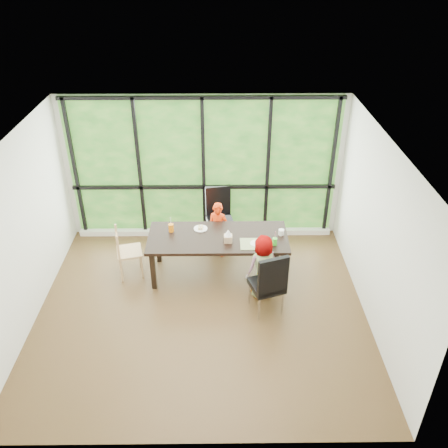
{
  "coord_description": "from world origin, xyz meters",
  "views": [
    {
      "loc": [
        0.29,
        -5.49,
        4.93
      ],
      "look_at": [
        0.35,
        0.81,
        1.05
      ],
      "focal_mm": 37.68,
      "sensor_mm": 36.0,
      "label": 1
    }
  ],
  "objects_px": {
    "plate_near": "(256,243)",
    "dining_table": "(218,255)",
    "green_cup": "(275,242)",
    "child_toddler": "(218,230)",
    "chair_window_leather": "(220,217)",
    "chair_end_beech": "(129,252)",
    "tissue_box": "(228,239)",
    "orange_cup": "(171,228)",
    "child_older": "(261,266)",
    "plate_far": "(201,229)",
    "white_mug": "(281,232)",
    "chair_interior_leather": "(267,281)"
  },
  "relations": [
    {
      "from": "white_mug",
      "to": "child_toddler",
      "type": "bearing_deg",
      "value": 152.95
    },
    {
      "from": "dining_table",
      "to": "child_older",
      "type": "distance_m",
      "value": 0.88
    },
    {
      "from": "chair_interior_leather",
      "to": "child_toddler",
      "type": "distance_m",
      "value": 1.65
    },
    {
      "from": "chair_window_leather",
      "to": "child_toddler",
      "type": "bearing_deg",
      "value": -105.96
    },
    {
      "from": "chair_window_leather",
      "to": "chair_end_beech",
      "type": "bearing_deg",
      "value": -158.47
    },
    {
      "from": "chair_window_leather",
      "to": "plate_near",
      "type": "relative_size",
      "value": 5.18
    },
    {
      "from": "dining_table",
      "to": "orange_cup",
      "type": "relative_size",
      "value": 16.67
    },
    {
      "from": "chair_window_leather",
      "to": "tissue_box",
      "type": "relative_size",
      "value": 8.08
    },
    {
      "from": "green_cup",
      "to": "plate_far",
      "type": "bearing_deg",
      "value": 157.91
    },
    {
      "from": "chair_interior_leather",
      "to": "tissue_box",
      "type": "relative_size",
      "value": 8.08
    },
    {
      "from": "child_toddler",
      "to": "plate_near",
      "type": "height_order",
      "value": "child_toddler"
    },
    {
      "from": "green_cup",
      "to": "tissue_box",
      "type": "relative_size",
      "value": 0.91
    },
    {
      "from": "dining_table",
      "to": "child_toddler",
      "type": "xyz_separation_m",
      "value": [
        -0.0,
        0.57,
        0.14
      ]
    },
    {
      "from": "chair_end_beech",
      "to": "green_cup",
      "type": "xyz_separation_m",
      "value": [
        2.37,
        -0.26,
        0.36
      ]
    },
    {
      "from": "chair_end_beech",
      "to": "child_older",
      "type": "bearing_deg",
      "value": -118.12
    },
    {
      "from": "child_older",
      "to": "plate_far",
      "type": "bearing_deg",
      "value": -63.51
    },
    {
      "from": "plate_far",
      "to": "green_cup",
      "type": "xyz_separation_m",
      "value": [
        1.19,
        -0.48,
        0.05
      ]
    },
    {
      "from": "chair_interior_leather",
      "to": "chair_end_beech",
      "type": "height_order",
      "value": "chair_interior_leather"
    },
    {
      "from": "plate_near",
      "to": "orange_cup",
      "type": "distance_m",
      "value": 1.44
    },
    {
      "from": "orange_cup",
      "to": "white_mug",
      "type": "height_order",
      "value": "orange_cup"
    },
    {
      "from": "white_mug",
      "to": "tissue_box",
      "type": "bearing_deg",
      "value": -167.45
    },
    {
      "from": "green_cup",
      "to": "plate_near",
      "type": "bearing_deg",
      "value": 173.8
    },
    {
      "from": "child_toddler",
      "to": "green_cup",
      "type": "xyz_separation_m",
      "value": [
        0.9,
        -0.82,
        0.29
      ]
    },
    {
      "from": "child_toddler",
      "to": "orange_cup",
      "type": "bearing_deg",
      "value": -134.97
    },
    {
      "from": "chair_window_leather",
      "to": "tissue_box",
      "type": "distance_m",
      "value": 1.14
    },
    {
      "from": "plate_far",
      "to": "plate_near",
      "type": "bearing_deg",
      "value": -26.52
    },
    {
      "from": "chair_window_leather",
      "to": "orange_cup",
      "type": "relative_size",
      "value": 7.9
    },
    {
      "from": "chair_window_leather",
      "to": "plate_near",
      "type": "xyz_separation_m",
      "value": [
        0.58,
        -1.18,
        0.22
      ]
    },
    {
      "from": "child_older",
      "to": "tissue_box",
      "type": "bearing_deg",
      "value": -62.11
    },
    {
      "from": "dining_table",
      "to": "chair_window_leather",
      "type": "xyz_separation_m",
      "value": [
        0.04,
        0.96,
        0.17
      ]
    },
    {
      "from": "child_toddler",
      "to": "green_cup",
      "type": "distance_m",
      "value": 1.25
    },
    {
      "from": "plate_far",
      "to": "tissue_box",
      "type": "bearing_deg",
      "value": -40.13
    },
    {
      "from": "plate_near",
      "to": "white_mug",
      "type": "relative_size",
      "value": 2.19
    },
    {
      "from": "child_toddler",
      "to": "white_mug",
      "type": "relative_size",
      "value": 10.86
    },
    {
      "from": "plate_far",
      "to": "white_mug",
      "type": "bearing_deg",
      "value": -8.06
    },
    {
      "from": "plate_far",
      "to": "tissue_box",
      "type": "xyz_separation_m",
      "value": [
        0.45,
        -0.38,
        0.05
      ]
    },
    {
      "from": "plate_far",
      "to": "chair_interior_leather",
      "type": "bearing_deg",
      "value": -48.15
    },
    {
      "from": "orange_cup",
      "to": "green_cup",
      "type": "height_order",
      "value": "orange_cup"
    },
    {
      "from": "chair_end_beech",
      "to": "plate_far",
      "type": "bearing_deg",
      "value": -93.33
    },
    {
      "from": "child_older",
      "to": "green_cup",
      "type": "bearing_deg",
      "value": -153.26
    },
    {
      "from": "tissue_box",
      "to": "plate_far",
      "type": "bearing_deg",
      "value": 139.87
    },
    {
      "from": "white_mug",
      "to": "tissue_box",
      "type": "xyz_separation_m",
      "value": [
        -0.87,
        -0.19,
        0.01
      ]
    },
    {
      "from": "dining_table",
      "to": "plate_far",
      "type": "height_order",
      "value": "plate_far"
    },
    {
      "from": "plate_near",
      "to": "dining_table",
      "type": "bearing_deg",
      "value": 160.41
    },
    {
      "from": "tissue_box",
      "to": "orange_cup",
      "type": "bearing_deg",
      "value": 161.4
    },
    {
      "from": "plate_near",
      "to": "tissue_box",
      "type": "xyz_separation_m",
      "value": [
        -0.45,
        0.07,
        0.05
      ]
    },
    {
      "from": "orange_cup",
      "to": "tissue_box",
      "type": "xyz_separation_m",
      "value": [
        0.94,
        -0.31,
        -0.01
      ]
    },
    {
      "from": "orange_cup",
      "to": "white_mug",
      "type": "distance_m",
      "value": 1.81
    },
    {
      "from": "white_mug",
      "to": "plate_far",
      "type": "bearing_deg",
      "value": 171.94
    },
    {
      "from": "chair_window_leather",
      "to": "chair_interior_leather",
      "type": "relative_size",
      "value": 1.0
    }
  ]
}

